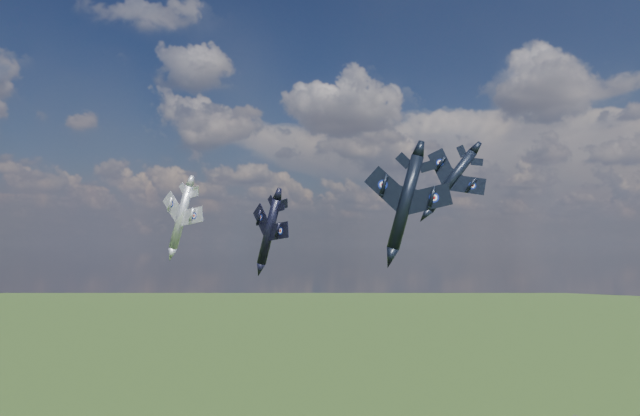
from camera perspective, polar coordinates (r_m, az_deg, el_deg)
The scene contains 4 objects.
jet_lead_navy at distance 90.20m, azimuth -4.68°, elevation -2.15°, with size 9.85×13.73×2.84m, color black, non-canonical shape.
jet_right_navy at distance 64.27m, azimuth 7.81°, elevation 0.53°, with size 9.67×13.49×2.79m, color black, non-canonical shape.
jet_high_navy at distance 99.81m, azimuth 11.88°, elevation 2.44°, with size 11.11×15.49×3.20m, color black, non-canonical shape.
jet_left_silver at distance 100.57m, azimuth -12.58°, elevation -0.83°, with size 10.25×14.29×2.96m, color #A5A7B0, non-canonical shape.
Camera 1 is at (44.74, -57.49, 78.48)m, focal length 35.00 mm.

